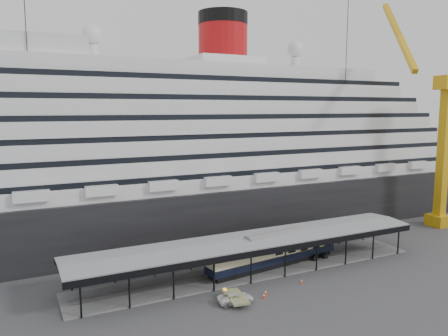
{
  "coord_description": "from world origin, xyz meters",
  "views": [
    {
      "loc": [
        -32.51,
        -50.27,
        24.64
      ],
      "look_at": [
        -3.63,
        8.0,
        15.73
      ],
      "focal_mm": 35.0,
      "sensor_mm": 36.0,
      "label": 1
    }
  ],
  "objects": [
    {
      "name": "traffic_cone_right",
      "position": [
        3.57,
        -2.25,
        0.34
      ],
      "size": [
        0.44,
        0.44,
        0.69
      ],
      "rotation": [
        0.0,
        0.0,
        0.29
      ],
      "color": "#EE420D",
      "rests_on": "ground"
    },
    {
      "name": "traffic_cone_mid",
      "position": [
        -3.8,
        -4.05,
        0.37
      ],
      "size": [
        0.43,
        0.43,
        0.74
      ],
      "rotation": [
        0.0,
        0.0,
        0.15
      ],
      "color": "red",
      "rests_on": "ground"
    },
    {
      "name": "port_truck",
      "position": [
        -7.72,
        -3.58,
        0.65
      ],
      "size": [
        4.91,
        2.72,
        1.3
      ],
      "primitive_type": "imported",
      "rotation": [
        0.0,
        0.0,
        1.45
      ],
      "color": "silver",
      "rests_on": "ground"
    },
    {
      "name": "cruise_ship",
      "position": [
        0.05,
        32.0,
        18.35
      ],
      "size": [
        130.0,
        30.0,
        43.9
      ],
      "color": "black",
      "rests_on": "ground"
    },
    {
      "name": "traffic_cone_left",
      "position": [
        -3.05,
        -3.34,
        0.38
      ],
      "size": [
        0.52,
        0.52,
        0.77
      ],
      "rotation": [
        0.0,
        0.0,
        0.41
      ],
      "color": "#CE440B",
      "rests_on": "ground"
    },
    {
      "name": "pullman_carriage",
      "position": [
        3.55,
        5.0,
        2.79
      ],
      "size": [
        23.71,
        5.85,
        23.09
      ],
      "rotation": [
        0.0,
        0.0,
        0.12
      ],
      "color": "black",
      "rests_on": "ground"
    },
    {
      "name": "ground",
      "position": [
        0.0,
        0.0,
        0.0
      ],
      "size": [
        200.0,
        200.0,
        0.0
      ],
      "primitive_type": "plane",
      "color": "#3D3D40",
      "rests_on": "ground"
    },
    {
      "name": "crane_yellow",
      "position": [
        47.06,
        10.54,
        19.96
      ],
      "size": [
        23.83,
        18.78,
        47.6
      ],
      "color": "gold",
      "rests_on": "ground"
    },
    {
      "name": "platform_canopy",
      "position": [
        0.0,
        5.0,
        2.36
      ],
      "size": [
        56.0,
        9.18,
        5.3
      ],
      "color": "slate",
      "rests_on": "ground"
    }
  ]
}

